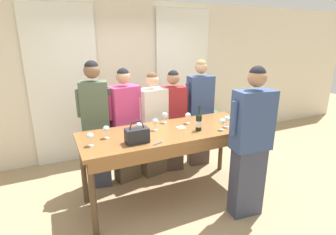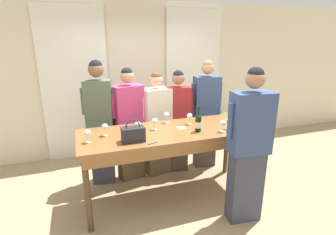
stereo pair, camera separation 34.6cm
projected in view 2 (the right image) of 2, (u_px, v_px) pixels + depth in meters
ground_plane at (170, 196)px, 3.72m from camera, size 18.00×18.00×0.00m
wall_back at (138, 79)px, 5.00m from camera, size 12.00×0.06×2.80m
curtain_panel_left at (76, 86)px, 4.61m from camera, size 1.14×0.03×2.69m
curtain_panel_right at (193, 79)px, 5.31m from camera, size 1.14×0.03×2.69m
tasting_bar at (171, 138)px, 3.43m from camera, size 2.35×0.88×0.99m
wine_bottle at (198, 123)px, 3.35m from camera, size 0.08×0.08×0.33m
handbag at (133, 134)px, 3.04m from camera, size 0.27×0.15×0.27m
wine_glass_front_left at (155, 122)px, 3.42m from camera, size 0.08×0.08×0.16m
wine_glass_front_mid at (87, 133)px, 3.00m from camera, size 0.08×0.08×0.16m
wine_glass_front_right at (105, 127)px, 3.21m from camera, size 0.08×0.08×0.16m
wine_glass_center_left at (223, 123)px, 3.34m from camera, size 0.08×0.08×0.16m
wine_glass_center_mid at (229, 121)px, 3.44m from camera, size 0.08×0.08×0.16m
wine_glass_center_right at (167, 115)px, 3.71m from camera, size 0.08×0.08×0.16m
wine_glass_back_left at (190, 116)px, 3.65m from camera, size 0.08×0.08×0.16m
wine_glass_back_mid at (248, 123)px, 3.37m from camera, size 0.08×0.08×0.16m
wine_glass_back_right at (138, 125)px, 3.29m from camera, size 0.08×0.08×0.16m
wine_glass_near_host at (256, 121)px, 3.44m from camera, size 0.08×0.08×0.16m
napkin at (181, 128)px, 3.52m from camera, size 0.10×0.10×0.00m
pen at (153, 143)px, 3.00m from camera, size 0.13×0.05×0.01m
guest_olive_jacket at (100, 122)px, 3.82m from camera, size 0.49×0.31×1.87m
guest_pink_top at (129, 125)px, 3.98m from camera, size 0.55×0.35×1.75m
guest_cream_sweater at (157, 125)px, 4.13m from camera, size 0.56×0.35×1.67m
guest_striped_shirt at (178, 120)px, 4.23m from camera, size 0.50×0.29×1.68m
guest_navy_coat at (206, 113)px, 4.37m from camera, size 0.53×0.27×1.82m
host_pouring at (249, 147)px, 3.00m from camera, size 0.57×0.29×1.86m
potted_plant at (223, 126)px, 5.48m from camera, size 0.35×0.35×0.70m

